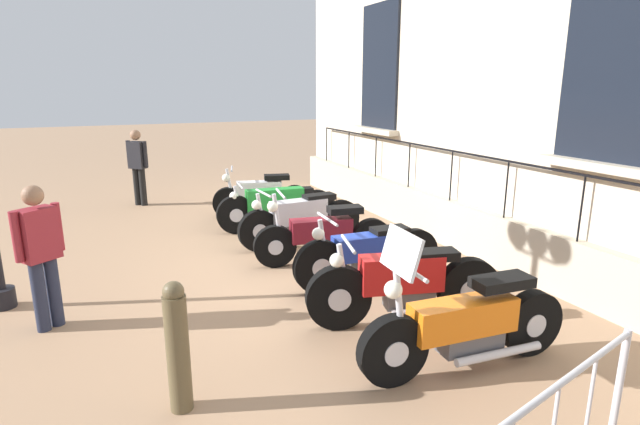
# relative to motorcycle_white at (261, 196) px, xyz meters

# --- Properties ---
(ground_plane) EXTENTS (60.00, 60.00, 0.00)m
(ground_plane) POSITION_rel_motorcycle_white_xyz_m (-0.17, 3.07, -0.42)
(ground_plane) COLOR #9E7A5B
(motorcycle_white) EXTENTS (1.93, 0.79, 1.01)m
(motorcycle_white) POSITION_rel_motorcycle_white_xyz_m (0.00, 0.00, 0.00)
(motorcycle_white) COLOR black
(motorcycle_white) RESTS_ON ground_plane
(motorcycle_green) EXTENTS (2.23, 0.60, 0.88)m
(motorcycle_green) POSITION_rel_motorcycle_white_xyz_m (0.01, 1.03, 0.02)
(motorcycle_green) COLOR black
(motorcycle_green) RESTS_ON ground_plane
(motorcycle_silver) EXTENTS (2.20, 0.62, 0.96)m
(motorcycle_silver) POSITION_rel_motorcycle_white_xyz_m (-0.05, 2.04, 0.03)
(motorcycle_silver) COLOR black
(motorcycle_silver) RESTS_ON ground_plane
(motorcycle_maroon) EXTENTS (2.11, 0.72, 1.11)m
(motorcycle_maroon) POSITION_rel_motorcycle_white_xyz_m (-0.03, 3.00, 0.00)
(motorcycle_maroon) COLOR black
(motorcycle_maroon) RESTS_ON ground_plane
(motorcycle_blue) EXTENTS (2.09, 0.64, 0.99)m
(motorcycle_blue) POSITION_rel_motorcycle_white_xyz_m (-0.21, 4.04, 0.01)
(motorcycle_blue) COLOR black
(motorcycle_blue) RESTS_ON ground_plane
(motorcycle_red) EXTENTS (2.18, 0.80, 0.98)m
(motorcycle_red) POSITION_rel_motorcycle_white_xyz_m (-0.03, 5.17, 0.03)
(motorcycle_red) COLOR black
(motorcycle_red) RESTS_ON ground_plane
(motorcycle_orange) EXTENTS (2.19, 0.65, 1.42)m
(motorcycle_orange) POSITION_rel_motorcycle_white_xyz_m (-0.03, 6.18, 0.02)
(motorcycle_orange) COLOR black
(motorcycle_orange) RESTS_ON ground_plane
(bollard) EXTENTS (0.19, 0.19, 1.12)m
(bollard) POSITION_rel_motorcycle_white_xyz_m (2.48, 5.73, 0.14)
(bollard) COLOR brown
(bollard) RESTS_ON ground_plane
(pedestrian_standing) EXTENTS (0.45, 0.39, 1.60)m
(pedestrian_standing) POSITION_rel_motorcycle_white_xyz_m (3.57, 3.69, 0.47)
(pedestrian_standing) COLOR #23283D
(pedestrian_standing) RESTS_ON ground_plane
(pedestrian_walking) EXTENTS (0.41, 0.41, 1.66)m
(pedestrian_walking) POSITION_rel_motorcycle_white_xyz_m (2.16, -2.04, 0.52)
(pedestrian_walking) COLOR black
(pedestrian_walking) RESTS_ON ground_plane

